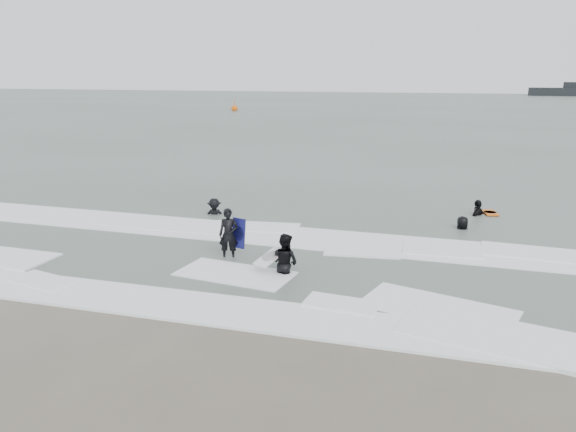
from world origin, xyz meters
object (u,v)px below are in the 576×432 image
(surfer_right_far, at_px, (462,230))
(buoy, at_px, (234,109))
(surfer_breaker, at_px, (215,216))
(surfer_right_near, at_px, (477,216))
(surfer_centre, at_px, (229,259))
(surfer_wading, at_px, (285,274))

(surfer_right_far, relative_size, buoy, 1.02)
(surfer_breaker, height_order, surfer_right_near, surfer_right_near)
(surfer_centre, bearing_deg, surfer_wading, -37.12)
(surfer_centre, xyz_separation_m, surfer_right_near, (7.70, 8.25, 0.00))
(surfer_right_far, bearing_deg, surfer_centre, 22.11)
(surfer_centre, bearing_deg, surfer_breaker, 101.99)
(surfer_wading, relative_size, surfer_right_far, 1.06)
(surfer_breaker, bearing_deg, surfer_right_far, -15.96)
(surfer_centre, xyz_separation_m, buoy, (-27.22, 66.32, 0.42))
(surfer_wading, bearing_deg, surfer_right_near, -100.24)
(buoy, bearing_deg, surfer_right_far, -60.44)
(surfer_wading, height_order, surfer_right_far, surfer_wading)
(buoy, bearing_deg, surfer_wading, -66.38)
(surfer_centre, xyz_separation_m, surfer_breaker, (-2.80, 5.04, 0.00))
(surfer_breaker, height_order, surfer_right_far, surfer_right_far)
(surfer_wading, bearing_deg, surfer_right_far, -105.71)
(surfer_wading, distance_m, surfer_right_far, 8.24)
(surfer_wading, relative_size, buoy, 1.09)
(surfer_wading, distance_m, surfer_right_near, 10.61)
(surfer_centre, relative_size, surfer_right_near, 0.92)
(buoy, bearing_deg, surfer_right_near, -58.98)
(surfer_breaker, bearing_deg, buoy, 91.42)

